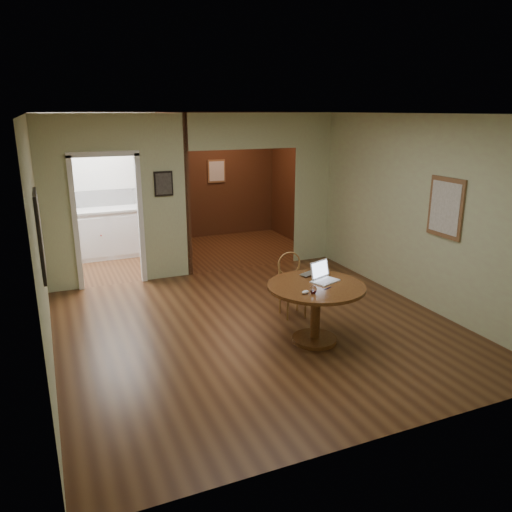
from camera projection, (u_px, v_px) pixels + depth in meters
name	position (u px, v px, depth m)	size (l,w,h in m)	color
floor	(259.00, 328.00, 6.52)	(5.00, 5.00, 0.00)	#402312
room_shell	(164.00, 197.00, 8.71)	(5.20, 7.50, 5.00)	white
dining_table	(316.00, 300.00, 6.01)	(1.18, 1.18, 0.74)	brown
chair	(291.00, 281.00, 6.84)	(0.39, 0.39, 0.88)	olive
open_laptop	(323.00, 275.00, 6.10)	(0.38, 0.38, 0.23)	white
closed_laptop	(312.00, 274.00, 6.29)	(0.29, 0.19, 0.02)	silver
mouse	(305.00, 292.00, 5.66)	(0.10, 0.05, 0.04)	white
wine_glass	(313.00, 290.00, 5.67)	(0.08, 0.08, 0.09)	white
pen	(328.00, 288.00, 5.83)	(0.01, 0.01, 0.14)	#0B1251
kitchen_cabinet	(107.00, 233.00, 9.58)	(2.06, 0.60, 0.94)	white
grocery_bag	(147.00, 198.00, 9.71)	(0.30, 0.26, 0.30)	#C1B28D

